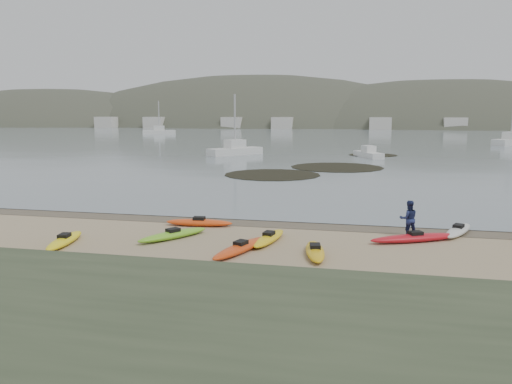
# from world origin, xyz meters

# --- Properties ---
(ground) EXTENTS (600.00, 600.00, 0.00)m
(ground) POSITION_xyz_m (0.00, 0.00, 0.00)
(ground) COLOR tan
(ground) RESTS_ON ground
(wet_sand) EXTENTS (60.00, 60.00, 0.00)m
(wet_sand) POSITION_xyz_m (0.00, -0.30, 0.00)
(wet_sand) COLOR brown
(wet_sand) RESTS_ON ground
(water) EXTENTS (1200.00, 1200.00, 0.00)m
(water) POSITION_xyz_m (0.00, 300.00, 0.01)
(water) COLOR slate
(water) RESTS_ON ground
(bluff) EXTENTS (60.00, 8.00, 2.00)m
(bluff) POSITION_xyz_m (0.00, -17.50, 1.00)
(bluff) COLOR #475138
(bluff) RESTS_ON ground
(kayaks) EXTENTS (18.13, 8.67, 0.34)m
(kayaks) POSITION_xyz_m (1.50, -3.87, 0.17)
(kayaks) COLOR #E74714
(kayaks) RESTS_ON ground
(person_east) EXTENTS (0.91, 0.77, 1.66)m
(person_east) POSITION_xyz_m (7.34, -1.85, 0.83)
(person_east) COLOR navy
(person_east) RESTS_ON ground
(kelp_mats) EXTENTS (16.38, 30.55, 0.04)m
(kelp_mats) POSITION_xyz_m (1.41, 26.55, 0.03)
(kelp_mats) COLOR black
(kelp_mats) RESTS_ON water
(moored_boats) EXTENTS (105.48, 84.57, 1.20)m
(moored_boats) POSITION_xyz_m (5.90, 78.14, 0.56)
(moored_boats) COLOR silver
(moored_boats) RESTS_ON ground
(far_hills) EXTENTS (550.00, 135.00, 80.00)m
(far_hills) POSITION_xyz_m (39.38, 193.97, -15.93)
(far_hills) COLOR #384235
(far_hills) RESTS_ON ground
(far_town) EXTENTS (199.00, 5.00, 4.00)m
(far_town) POSITION_xyz_m (6.00, 145.00, 2.00)
(far_town) COLOR beige
(far_town) RESTS_ON ground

